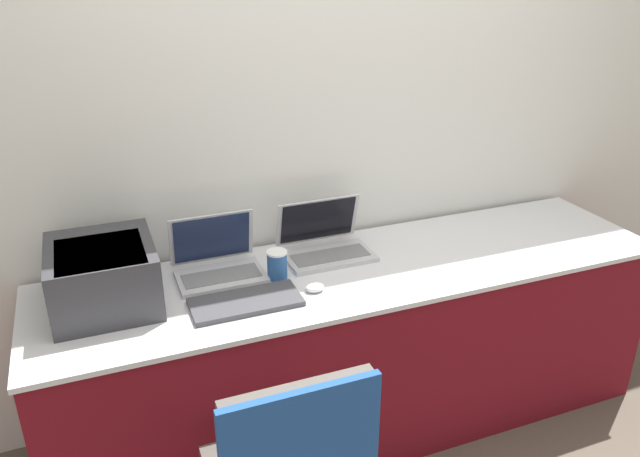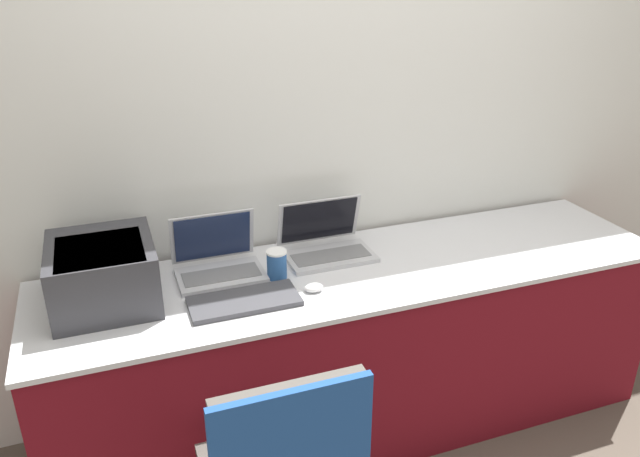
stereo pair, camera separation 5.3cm
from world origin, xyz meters
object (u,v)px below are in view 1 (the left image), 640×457
Objects in this scene: mouse at (315,288)px; printer at (103,274)px; laptop_left at (218,262)px; coffee_cup at (277,265)px; laptop_right at (325,243)px; external_keyboard at (246,302)px.

printer is at bearing 165.80° from mouse.
laptop_left is 2.90× the size of coffee_cup.
laptop_left is 4.67× the size of mouse.
laptop_left reaches higher than coffee_cup.
printer is 1.19× the size of laptop_left.
laptop_right is 5.03× the size of mouse.
laptop_right is at bearing 61.30° from mouse.
laptop_right reaches higher than mouse.
printer reaches higher than mouse.
laptop_right is at bearing 1.60° from laptop_left.
printer is at bearing -168.77° from laptop_left.
laptop_left reaches higher than mouse.
laptop_right is 3.13× the size of coffee_cup.
mouse is at bearing -14.20° from printer.
coffee_cup is (0.20, -0.12, 0.01)m from laptop_left.
coffee_cup is at bearing 41.44° from external_keyboard.
external_keyboard is (-0.42, -0.28, -0.04)m from laptop_right.
printer is 0.89m from laptop_right.
coffee_cup reaches higher than external_keyboard.
external_keyboard is 5.51× the size of mouse.
laptop_right is 0.32m from mouse.
laptop_right is at bearing 6.28° from printer.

